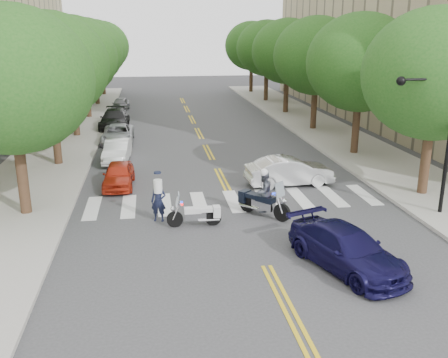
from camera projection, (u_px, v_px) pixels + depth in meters
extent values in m
plane|color=#38383A|center=(266.00, 266.00, 16.30)|extent=(140.00, 140.00, 0.00)
cube|color=#9E9991|center=(67.00, 136.00, 35.77)|extent=(5.00, 60.00, 0.15)
cube|color=#9E9991|center=(322.00, 129.00, 38.46)|extent=(5.00, 60.00, 0.15)
cylinder|color=#382316|center=(22.00, 177.00, 20.26)|extent=(0.44, 0.44, 3.32)
ellipsoid|color=#1C5117|center=(11.00, 80.00, 19.13)|extent=(6.40, 6.40, 5.76)
cylinder|color=#382316|center=(56.00, 137.00, 27.84)|extent=(0.44, 0.44, 3.32)
ellipsoid|color=#1C5117|center=(49.00, 66.00, 26.71)|extent=(6.40, 6.40, 5.76)
cylinder|color=#382316|center=(75.00, 114.00, 35.41)|extent=(0.44, 0.44, 3.32)
ellipsoid|color=#1C5117|center=(71.00, 58.00, 34.29)|extent=(6.40, 6.40, 5.76)
cylinder|color=#382316|center=(88.00, 99.00, 42.99)|extent=(0.44, 0.44, 3.32)
ellipsoid|color=#1C5117|center=(84.00, 53.00, 41.87)|extent=(6.40, 6.40, 5.76)
cylinder|color=#382316|center=(97.00, 89.00, 50.57)|extent=(0.44, 0.44, 3.32)
ellipsoid|color=#1C5117|center=(94.00, 49.00, 49.45)|extent=(6.40, 6.40, 5.76)
cylinder|color=#382316|center=(103.00, 81.00, 58.15)|extent=(0.44, 0.44, 3.32)
ellipsoid|color=#1C5117|center=(101.00, 46.00, 57.03)|extent=(6.40, 6.40, 5.76)
cylinder|color=#382316|center=(425.00, 161.00, 22.75)|extent=(0.44, 0.44, 3.32)
ellipsoid|color=#1C5117|center=(436.00, 74.00, 21.62)|extent=(6.40, 6.40, 5.76)
cylinder|color=#382316|center=(356.00, 128.00, 30.32)|extent=(0.44, 0.44, 3.32)
ellipsoid|color=#1C5117|center=(361.00, 63.00, 29.20)|extent=(6.40, 6.40, 5.76)
cylinder|color=#382316|center=(314.00, 108.00, 37.90)|extent=(0.44, 0.44, 3.32)
ellipsoid|color=#1C5117|center=(317.00, 56.00, 36.78)|extent=(6.40, 6.40, 5.76)
cylinder|color=#382316|center=(286.00, 95.00, 45.48)|extent=(0.44, 0.44, 3.32)
ellipsoid|color=#1C5117|center=(288.00, 51.00, 44.36)|extent=(6.40, 6.40, 5.76)
cylinder|color=#382316|center=(266.00, 86.00, 53.06)|extent=(0.44, 0.44, 3.32)
ellipsoid|color=#1C5117|center=(267.00, 48.00, 51.94)|extent=(6.40, 6.40, 5.76)
cylinder|color=#382316|center=(251.00, 79.00, 60.64)|extent=(0.44, 0.44, 3.32)
ellipsoid|color=#1C5117|center=(252.00, 46.00, 59.51)|extent=(6.40, 6.40, 5.76)
cylinder|color=black|center=(428.00, 79.00, 18.99)|extent=(2.40, 0.10, 0.10)
sphere|color=black|center=(401.00, 81.00, 18.85)|extent=(0.36, 0.36, 0.36)
cylinder|color=black|center=(282.00, 213.00, 20.00)|extent=(0.60, 0.66, 0.74)
cylinder|color=black|center=(248.00, 203.00, 21.09)|extent=(0.64, 0.69, 0.74)
cube|color=silver|center=(263.00, 205.00, 20.55)|extent=(0.91, 0.97, 0.35)
cube|color=black|center=(266.00, 199.00, 20.40)|extent=(0.80, 0.84, 0.24)
cube|color=black|center=(254.00, 195.00, 20.77)|extent=(0.73, 0.74, 0.18)
cube|color=black|center=(245.00, 196.00, 21.11)|extent=(0.58, 0.56, 0.49)
cube|color=#8C99A5|center=(280.00, 190.00, 19.82)|extent=(0.52, 0.49, 0.60)
cube|color=red|center=(278.00, 193.00, 20.09)|extent=(0.15, 0.15, 0.09)
cube|color=#0C26E5|center=(274.00, 194.00, 19.90)|extent=(0.15, 0.15, 0.09)
imported|color=#474C56|center=(264.00, 192.00, 20.38)|extent=(1.06, 1.04, 1.72)
sphere|color=silver|center=(264.00, 173.00, 20.15)|extent=(0.33, 0.33, 0.33)
cylinder|color=black|center=(175.00, 219.00, 19.44)|extent=(0.64, 0.14, 0.64)
cylinder|color=black|center=(213.00, 217.00, 19.64)|extent=(0.64, 0.18, 0.64)
cube|color=silver|center=(195.00, 216.00, 19.52)|extent=(0.85, 0.31, 0.30)
cube|color=silver|center=(193.00, 210.00, 19.44)|extent=(0.66, 0.34, 0.21)
cube|color=silver|center=(206.00, 209.00, 19.50)|extent=(0.52, 0.38, 0.15)
cube|color=silver|center=(217.00, 211.00, 19.59)|extent=(0.29, 0.42, 0.42)
cube|color=#8C99A5|center=(177.00, 200.00, 19.23)|extent=(0.15, 0.47, 0.51)
cube|color=red|center=(182.00, 204.00, 19.19)|extent=(0.09, 0.09, 0.08)
cube|color=#0C26E5|center=(182.00, 203.00, 19.40)|extent=(0.09, 0.09, 0.08)
imported|color=black|center=(159.00, 201.00, 19.93)|extent=(0.68, 0.53, 1.66)
imported|color=silver|center=(289.00, 171.00, 24.59)|extent=(4.41, 1.80, 1.42)
imported|color=#100D36|center=(346.00, 249.00, 15.98)|extent=(3.31, 4.96, 1.33)
imported|color=#B42813|center=(119.00, 175.00, 24.39)|extent=(1.53, 3.58, 1.21)
imported|color=white|center=(117.00, 151.00, 29.06)|extent=(1.59, 3.94, 1.27)
imported|color=#989A9F|center=(118.00, 134.00, 33.77)|extent=(2.11, 4.50, 1.24)
imported|color=black|center=(115.00, 119.00, 38.74)|extent=(2.31, 5.18, 1.48)
imported|color=gray|center=(120.00, 104.00, 47.44)|extent=(1.74, 3.64, 1.20)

